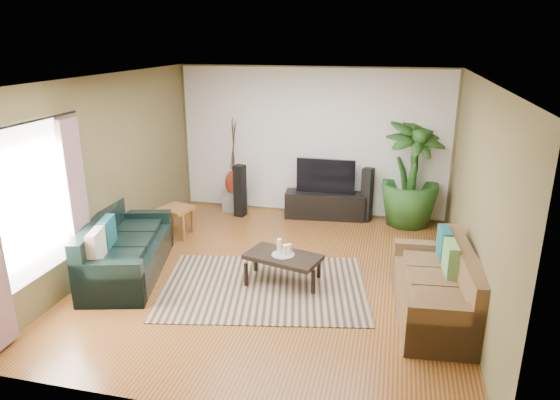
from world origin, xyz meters
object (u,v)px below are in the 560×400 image
(coffee_table, at_px, (283,269))
(tv_stand, at_px, (325,205))
(sofa_left, at_px, (128,245))
(speaker_left, at_px, (240,191))
(sofa_right, at_px, (435,283))
(side_table, at_px, (177,221))
(television, at_px, (326,176))
(pedestal, at_px, (235,201))
(vase, at_px, (234,183))
(potted_plant, at_px, (411,174))
(speaker_right, at_px, (367,195))

(coffee_table, distance_m, tv_stand, 2.68)
(sofa_left, distance_m, speaker_left, 2.75)
(sofa_right, height_order, side_table, sofa_right)
(television, relative_size, pedestal, 2.79)
(coffee_table, height_order, speaker_left, speaker_left)
(sofa_left, relative_size, speaker_left, 2.07)
(sofa_right, bearing_deg, sofa_left, -97.75)
(vase, bearing_deg, side_table, -110.35)
(sofa_left, height_order, potted_plant, potted_plant)
(sofa_left, height_order, television, television)
(sofa_left, relative_size, television, 1.90)
(sofa_right, height_order, tv_stand, sofa_right)
(speaker_left, relative_size, pedestal, 2.56)
(potted_plant, bearing_deg, speaker_right, 180.00)
(vase, bearing_deg, pedestal, 0.00)
(sofa_left, bearing_deg, sofa_right, -107.12)
(sofa_left, relative_size, tv_stand, 1.39)
(speaker_left, distance_m, side_table, 1.41)
(speaker_right, bearing_deg, vase, -163.18)
(sofa_right, bearing_deg, speaker_left, -135.68)
(sofa_left, bearing_deg, speaker_right, -61.36)
(television, relative_size, side_table, 2.11)
(vase, xyz_separation_m, side_table, (-0.54, -1.45, -0.30))
(television, distance_m, speaker_right, 0.81)
(speaker_right, bearing_deg, sofa_left, -120.04)
(tv_stand, xyz_separation_m, speaker_left, (-1.54, -0.27, 0.24))
(speaker_right, height_order, side_table, speaker_right)
(television, height_order, speaker_right, television)
(sofa_right, distance_m, television, 3.57)
(pedestal, bearing_deg, potted_plant, 0.00)
(coffee_table, height_order, side_table, side_table)
(side_table, bearing_deg, potted_plant, 21.04)
(speaker_left, distance_m, potted_plant, 3.07)
(pedestal, bearing_deg, sofa_right, -41.48)
(tv_stand, xyz_separation_m, television, (0.00, 0.00, 0.55))
(speaker_right, relative_size, vase, 2.02)
(speaker_left, xyz_separation_m, vase, (-0.20, 0.27, 0.07))
(speaker_left, bearing_deg, pedestal, 139.49)
(speaker_right, distance_m, vase, 2.50)
(potted_plant, height_order, pedestal, potted_plant)
(television, xyz_separation_m, pedestal, (-1.74, 0.00, -0.60))
(coffee_table, relative_size, potted_plant, 0.53)
(potted_plant, bearing_deg, tv_stand, 180.00)
(coffee_table, distance_m, vase, 3.12)
(speaker_left, bearing_deg, potted_plant, 18.20)
(sofa_right, relative_size, tv_stand, 1.26)
(speaker_right, bearing_deg, speaker_left, -156.49)
(tv_stand, distance_m, potted_plant, 1.64)
(coffee_table, distance_m, potted_plant, 3.23)
(television, height_order, side_table, television)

